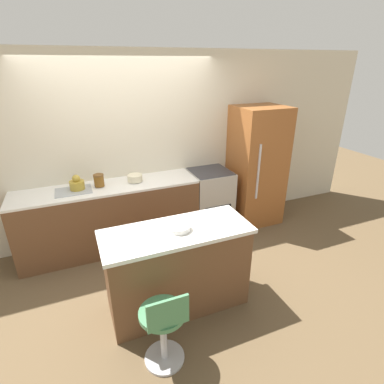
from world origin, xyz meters
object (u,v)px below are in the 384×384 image
(stool_chair, at_px, (164,327))
(kettle, at_px, (77,184))
(oven_range, at_px, (210,200))
(refrigerator, at_px, (256,166))
(mixing_bowl, at_px, (135,178))

(stool_chair, relative_size, kettle, 4.25)
(oven_range, height_order, kettle, kettle)
(refrigerator, bearing_deg, stool_chair, -137.78)
(mixing_bowl, bearing_deg, kettle, 180.00)
(oven_range, bearing_deg, refrigerator, -2.99)
(oven_range, height_order, refrigerator, refrigerator)
(mixing_bowl, bearing_deg, oven_range, -1.47)
(oven_range, distance_m, kettle, 1.94)
(refrigerator, height_order, stool_chair, refrigerator)
(stool_chair, bearing_deg, refrigerator, 42.22)
(oven_range, relative_size, stool_chair, 1.14)
(kettle, bearing_deg, oven_range, -0.88)
(refrigerator, xyz_separation_m, mixing_bowl, (-1.91, 0.07, 0.06))
(stool_chair, bearing_deg, oven_range, 55.46)
(refrigerator, xyz_separation_m, kettle, (-2.65, 0.07, 0.09))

